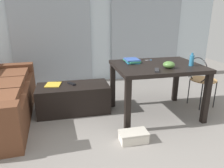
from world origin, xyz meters
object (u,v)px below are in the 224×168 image
bottle_near (192,60)px  tv_remote_on_table (157,70)px  wire_chair (201,76)px  magazine (53,85)px  shoebox (134,136)px  book_stack (132,61)px  tv_remote_primary (72,84)px  craft_table (157,72)px  bowl (169,65)px  coffee_table (74,98)px  scissors (149,60)px

bottle_near → tv_remote_on_table: bearing=-165.7°
wire_chair → magazine: size_ratio=3.41×
wire_chair → shoebox: 1.57m
magazine → shoebox: magazine is taller
magazine → wire_chair: bearing=1.4°
book_stack → shoebox: size_ratio=0.89×
tv_remote_on_table → shoebox: size_ratio=0.53×
tv_remote_primary → bottle_near: bearing=-50.9°
magazine → shoebox: size_ratio=0.72×
bottle_near → tv_remote_on_table: (-0.57, -0.15, -0.07)m
wire_chair → magazine: bearing=171.2°
craft_table → tv_remote_primary: 1.27m
bottle_near → wire_chair: bearing=35.6°
tv_remote_primary → magazine: bearing=142.7°
bottle_near → book_stack: 0.82m
bowl → tv_remote_primary: 1.44m
shoebox → tv_remote_primary: bearing=121.9°
coffee_table → tv_remote_on_table: tv_remote_on_table is taller
tv_remote_on_table → tv_remote_primary: size_ratio=1.11×
coffee_table → magazine: size_ratio=4.48×
bowl → tv_remote_on_table: bearing=-156.1°
bowl → scissors: bearing=96.4°
book_stack → tv_remote_primary: (-0.88, 0.20, -0.35)m
tv_remote_on_table → bottle_near: bearing=37.4°
tv_remote_primary → magazine: 0.27m
book_stack → bowl: bearing=-49.6°
bowl → book_stack: size_ratio=0.52×
book_stack → tv_remote_primary: book_stack is taller
tv_remote_primary → magazine: (-0.27, 0.03, -0.00)m
bowl → magazine: (-1.51, 0.66, -0.38)m
book_stack → scissors: (0.31, 0.08, -0.02)m
bottle_near → magazine: 2.01m
wire_chair → tv_remote_on_table: wire_chair is taller
coffee_table → craft_table: craft_table is taller
bottle_near → scissors: bottle_near is taller
coffee_table → book_stack: (0.86, -0.15, 0.57)m
bowl → magazine: 1.69m
wire_chair → bowl: 0.85m
craft_table → scissors: bearing=90.0°
tv_remote_on_table → scissors: size_ratio=1.57×
craft_table → tv_remote_on_table: 0.36m
craft_table → shoebox: 1.01m
book_stack → craft_table: bearing=-34.4°
book_stack → scissors: 0.32m
book_stack → coffee_table: bearing=169.9°
tv_remote_on_table → book_stack: bearing=129.6°
scissors → shoebox: size_ratio=0.34×
scissors → tv_remote_primary: scissors is taller
scissors → bottle_near: bearing=-47.7°
wire_chair → shoebox: (-1.32, -0.72, -0.44)m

